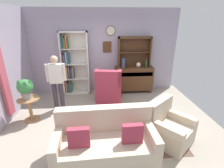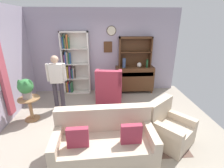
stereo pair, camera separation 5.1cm
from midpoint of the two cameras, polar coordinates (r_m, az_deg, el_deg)
The scene contains 17 objects.
ground_plane at distance 4.30m, azimuth -0.83°, elevation -13.03°, with size 5.40×4.60×0.02m, color #9E9384.
wall_back at distance 5.78m, azimuth -2.08°, elevation 11.10°, with size 5.00×0.09×2.80m.
area_rug at distance 4.06m, azimuth 2.33°, elevation -15.11°, with size 2.69×1.96×0.01m, color brown.
bookshelf at distance 5.74m, azimuth -12.92°, elevation 6.59°, with size 0.90×0.30×2.10m.
sideboard at distance 5.86m, azimuth 7.97°, elevation 2.00°, with size 1.30×0.45×0.92m.
sideboard_hutch at distance 5.72m, azimuth 8.28°, elevation 12.37°, with size 1.10×0.26×1.00m.
vase_tall at distance 5.56m, azimuth 4.46°, elevation 7.22°, with size 0.11×0.11×0.32m, color #33476B.
vase_round at distance 5.69m, azimuth 9.64°, elevation 6.53°, with size 0.15×0.15×0.17m, color beige.
bottle_wine at distance 5.72m, azimuth 12.28°, elevation 6.97°, with size 0.07×0.07×0.27m, color #194223.
couch_floral at distance 3.21m, azimuth -2.10°, elevation -19.50°, with size 1.83×0.91×0.90m.
armchair_floral at distance 3.76m, azimuth 19.29°, elevation -14.52°, with size 1.08×1.08×0.88m.
wingback_chair at distance 5.20m, azimuth -0.67°, elevation -1.79°, with size 0.89×0.91×1.05m.
plant_stand at distance 4.68m, azimuth -26.14°, elevation -6.94°, with size 0.52×0.52×0.61m.
potted_plant_large at distance 4.47m, azimuth -27.44°, elevation -1.03°, with size 0.36×0.36×0.50m.
person_reading at distance 4.73m, azimuth -18.21°, elevation 1.56°, with size 0.52×0.22×1.56m.
coffee_table at distance 3.99m, azimuth -0.03°, elevation -9.84°, with size 0.80×0.50×0.42m.
book_stack at distance 3.86m, azimuth -0.15°, elevation -9.22°, with size 0.21×0.15×0.08m.
Camera 2 is at (-0.16, -3.56, 2.40)m, focal length 26.43 mm.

